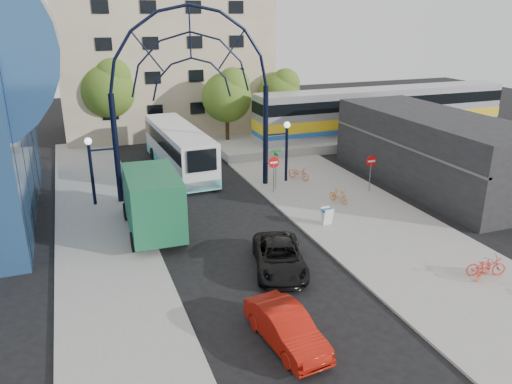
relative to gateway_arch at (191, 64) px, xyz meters
name	(u,v)px	position (x,y,z in m)	size (l,w,h in m)	color
ground	(277,297)	(0.00, -14.00, -8.56)	(120.00, 120.00, 0.00)	black
sidewalk_east	(382,232)	(8.00, -10.00, -8.50)	(8.00, 56.00, 0.12)	gray
plaza_west	(109,260)	(-6.50, -8.00, -8.50)	(5.00, 50.00, 0.12)	gray
gateway_arch	(191,64)	(0.00, 0.00, 0.00)	(13.64, 0.44, 12.10)	black
stop_sign	(274,166)	(4.80, -2.00, -6.56)	(0.80, 0.07, 2.50)	slate
do_not_enter_sign	(371,165)	(11.00, -4.00, -6.58)	(0.76, 0.07, 2.48)	slate
street_name_sign	(276,161)	(5.20, -1.40, -6.43)	(0.70, 0.70, 2.80)	slate
sandwich_board	(327,214)	(5.60, -8.02, -7.81)	(0.55, 0.61, 0.99)	white
commercial_block_east	(433,150)	(16.00, -4.00, -6.06)	(6.00, 16.00, 5.00)	black
apartment_block	(162,60)	(2.00, 20.97, -1.55)	(20.00, 12.10, 14.00)	tan
train_platform	(381,137)	(20.00, 8.00, -8.16)	(32.00, 5.00, 0.80)	gray
train_car	(383,111)	(20.00, 8.00, -5.66)	(25.10, 3.05, 4.20)	#B7B7BC
tree_north_a	(228,94)	(6.12, 11.93, -3.95)	(4.48, 4.48, 7.00)	#382314
tree_north_b	(108,87)	(-3.88, 15.93, -3.29)	(5.12, 5.12, 8.00)	#382314
tree_north_c	(281,92)	(12.12, 13.93, -4.28)	(4.16, 4.16, 6.50)	#382314
city_bus	(179,148)	(0.08, 5.59, -6.80)	(3.25, 12.32, 3.35)	silver
green_truck	(151,200)	(-3.81, -5.20, -6.73)	(3.02, 7.35, 3.66)	black
black_suv	(279,257)	(1.02, -11.83, -7.87)	(2.27, 4.92, 1.37)	black
red_sedan	(286,328)	(-0.96, -17.09, -7.86)	(1.47, 4.22, 1.39)	#9B1309
bike_near_a	(299,173)	(7.62, 0.00, -7.96)	(0.63, 1.81, 0.95)	#F05430
bike_near_b	(339,196)	(7.96, -5.20, -7.98)	(0.43, 1.53, 0.92)	orange
bike_far_a	(486,266)	(9.59, -15.87, -7.95)	(0.65, 1.86, 0.97)	red
bike_far_b	(484,269)	(9.35, -16.01, -7.98)	(0.43, 1.53, 0.92)	red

